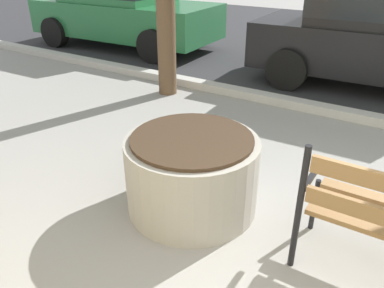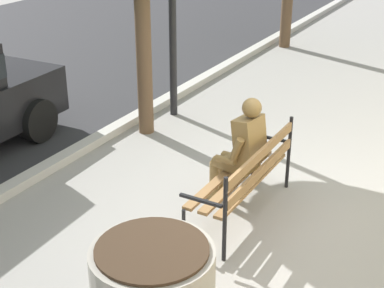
{
  "view_description": "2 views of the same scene",
  "coord_description": "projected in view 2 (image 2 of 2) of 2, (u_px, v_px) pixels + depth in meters",
  "views": [
    {
      "loc": [
        -0.52,
        -2.1,
        2.01
      ],
      "look_at": [
        -1.99,
        0.2,
        0.6
      ],
      "focal_mm": 35.87,
      "sensor_mm": 36.0,
      "label": 1
    },
    {
      "loc": [
        -5.33,
        -2.1,
        3.5
      ],
      "look_at": [
        -0.14,
        0.86,
        0.75
      ],
      "focal_mm": 53.4,
      "sensor_mm": 36.0,
      "label": 2
    }
  ],
  "objects": [
    {
      "name": "ground_plane",
      "position": [
        262.0,
        214.0,
        6.62
      ],
      "size": [
        80.0,
        80.0,
        0.0
      ],
      "primitive_type": "plane",
      "color": "gray"
    },
    {
      "name": "curb_stone",
      "position": [
        69.0,
        155.0,
        7.9
      ],
      "size": [
        60.0,
        0.2,
        0.12
      ],
      "primitive_type": "cube",
      "color": "#B2AFA8",
      "rests_on": "ground"
    },
    {
      "name": "concrete_planter",
      "position": [
        153.0,
        279.0,
        5.0
      ],
      "size": [
        1.1,
        1.1,
        0.66
      ],
      "color": "gray",
      "rests_on": "ground"
    },
    {
      "name": "bronze_statue_seated",
      "position": [
        239.0,
        153.0,
        6.56
      ],
      "size": [
        0.72,
        0.79,
        1.37
      ],
      "color": "olive",
      "rests_on": "ground"
    },
    {
      "name": "park_bench",
      "position": [
        247.0,
        174.0,
        6.35
      ],
      "size": [
        1.8,
        0.54,
        0.95
      ],
      "color": "olive",
      "rests_on": "ground"
    }
  ]
}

